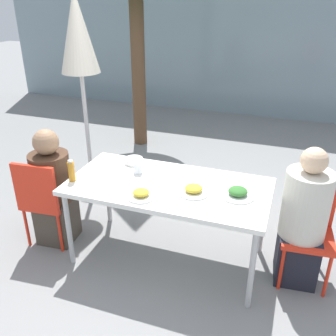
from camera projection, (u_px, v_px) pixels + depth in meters
The scene contains 14 objects.
ground_plane at pixel (168, 256), 3.38m from camera, with size 24.00×24.00×0.00m, color gray.
building_facade at pixel (254, 31), 6.59m from camera, with size 10.00×0.20×3.00m.
dining_table at pixel (168, 190), 3.09m from camera, with size 1.65×0.82×0.74m.
chair_left at pixel (44, 197), 3.35m from camera, with size 0.43×0.43×0.86m.
person_left at pixel (53, 191), 3.40m from camera, with size 0.35×0.35×1.11m.
chair_right at pixel (308, 223), 2.98m from camera, with size 0.43×0.43×0.86m.
person_right at pixel (303, 222), 2.90m from camera, with size 0.36×0.36×1.17m.
closed_umbrella at pixel (78, 43), 3.66m from camera, with size 0.39×0.39×2.20m.
plate_0 at pixel (238, 193), 2.88m from camera, with size 0.27×0.27×0.07m.
plate_1 at pixel (141, 194), 2.87m from camera, with size 0.23×0.23×0.06m.
plate_2 at pixel (194, 190), 2.92m from camera, with size 0.25×0.25×0.07m.
bottle at pixel (71, 171), 3.09m from camera, with size 0.06×0.06×0.19m.
drinking_cup at pixel (138, 168), 3.23m from camera, with size 0.08×0.08×0.10m.
salad_bowl at pixel (134, 161), 3.42m from camera, with size 0.16×0.16×0.05m.
Camera 1 is at (0.90, -2.55, 2.19)m, focal length 40.00 mm.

